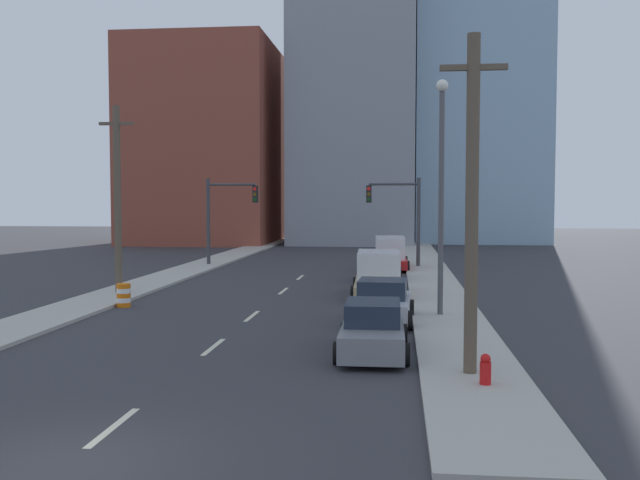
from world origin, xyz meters
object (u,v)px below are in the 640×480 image
(utility_pole_right_near, at_px, (472,203))
(box_truck_red, at_px, (390,254))
(fire_hydrant, at_px, (485,372))
(box_truck_tan, at_px, (379,275))
(traffic_signal_right, at_px, (403,210))
(sedan_blue, at_px, (380,268))
(street_lamp, at_px, (441,181))
(sedan_gray, at_px, (373,330))
(sedan_silver, at_px, (382,303))
(traffic_barrel, at_px, (124,295))
(traffic_signal_left, at_px, (223,210))
(utility_pole_left_mid, at_px, (118,198))

(utility_pole_right_near, height_order, box_truck_red, utility_pole_right_near)
(box_truck_red, bearing_deg, fire_hydrant, -86.37)
(utility_pole_right_near, xyz_separation_m, box_truck_red, (-2.22, 26.93, -3.29))
(fire_hydrant, relative_size, box_truck_tan, 0.15)
(traffic_signal_right, height_order, sedan_blue, traffic_signal_right)
(street_lamp, relative_size, sedan_gray, 1.86)
(sedan_silver, relative_size, sedan_blue, 0.97)
(utility_pole_right_near, xyz_separation_m, box_truck_tan, (-2.60, 14.28, -3.29))
(street_lamp, xyz_separation_m, box_truck_red, (-2.03, 18.02, -4.04))
(traffic_barrel, bearing_deg, sedan_blue, 46.39)
(traffic_signal_left, xyz_separation_m, street_lamp, (12.93, -19.17, 1.35))
(traffic_signal_right, relative_size, utility_pole_right_near, 0.69)
(box_truck_red, bearing_deg, traffic_signal_left, 172.59)
(street_lamp, distance_m, sedan_blue, 12.87)
(traffic_signal_right, xyz_separation_m, traffic_barrel, (-11.37, -17.93, -3.19))
(sedan_gray, relative_size, box_truck_red, 0.85)
(box_truck_red, bearing_deg, utility_pole_right_near, -86.67)
(traffic_signal_left, xyz_separation_m, box_truck_red, (10.90, -1.15, -2.69))
(utility_pole_right_near, bearing_deg, sedan_gray, 134.57)
(utility_pole_left_mid, distance_m, box_truck_red, 18.33)
(utility_pole_left_mid, xyz_separation_m, box_truck_tan, (11.81, 0.61, -3.43))
(sedan_blue, distance_m, box_truck_red, 6.19)
(traffic_signal_left, distance_m, sedan_gray, 27.88)
(street_lamp, height_order, box_truck_tan, street_lamp)
(traffic_barrel, height_order, box_truck_tan, box_truck_tan)
(traffic_signal_right, xyz_separation_m, street_lamp, (1.22, -19.17, 1.35))
(traffic_signal_right, distance_m, sedan_gray, 25.78)
(utility_pole_right_near, height_order, utility_pole_left_mid, utility_pole_left_mid)
(sedan_blue, bearing_deg, traffic_signal_left, 147.73)
(street_lamp, distance_m, fire_hydrant, 11.02)
(street_lamp, bearing_deg, utility_pole_right_near, -88.75)
(sedan_gray, distance_m, box_truck_red, 24.44)
(traffic_barrel, xyz_separation_m, sedan_silver, (10.50, -2.58, 0.22))
(utility_pole_left_mid, relative_size, street_lamp, 0.99)
(utility_pole_right_near, distance_m, street_lamp, 8.94)
(utility_pole_left_mid, distance_m, box_truck_tan, 12.31)
(traffic_barrel, distance_m, sedan_blue, 14.66)
(traffic_signal_left, relative_size, fire_hydrant, 6.84)
(traffic_signal_left, xyz_separation_m, utility_pole_right_near, (13.12, -28.08, 0.60))
(sedan_silver, bearing_deg, sedan_blue, 94.09)
(fire_hydrant, distance_m, sedan_silver, 9.03)
(sedan_gray, bearing_deg, utility_pole_left_mid, 136.32)
(sedan_silver, bearing_deg, utility_pole_left_mid, 155.66)
(sedan_gray, bearing_deg, traffic_signal_right, 87.09)
(sedan_blue, bearing_deg, box_truck_red, 88.54)
(fire_hydrant, bearing_deg, box_truck_red, 95.01)
(fire_hydrant, relative_size, sedan_gray, 0.18)
(utility_pole_right_near, bearing_deg, box_truck_red, 94.72)
(traffic_barrel, height_order, sedan_blue, sedan_blue)
(sedan_blue, xyz_separation_m, box_truck_red, (0.45, 6.17, 0.32))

